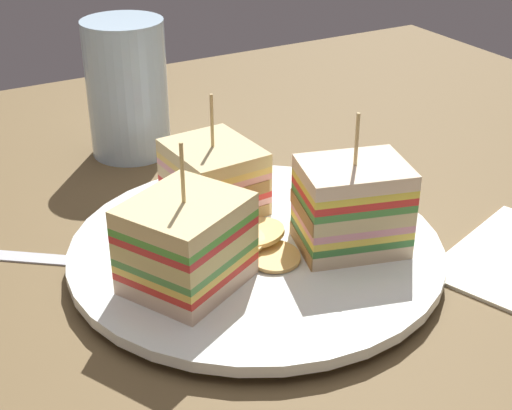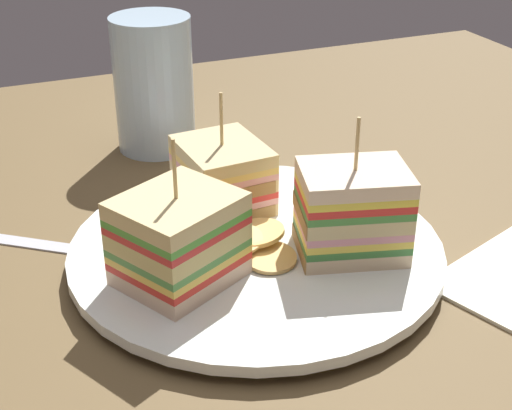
% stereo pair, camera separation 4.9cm
% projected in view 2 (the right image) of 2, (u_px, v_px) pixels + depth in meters
% --- Properties ---
extents(ground_plane, '(1.01, 0.89, 0.02)m').
position_uv_depth(ground_plane, '(256.00, 272.00, 0.52)').
color(ground_plane, brown).
extents(plate, '(0.25, 0.25, 0.01)m').
position_uv_depth(plate, '(256.00, 251.00, 0.51)').
color(plate, white).
rests_on(plate, ground_plane).
extents(sandwich_wedge_0, '(0.09, 0.09, 0.10)m').
position_uv_depth(sandwich_wedge_0, '(179.00, 239.00, 0.46)').
color(sandwich_wedge_0, beige).
rests_on(sandwich_wedge_0, plate).
extents(sandwich_wedge_1, '(0.08, 0.07, 0.10)m').
position_uv_depth(sandwich_wedge_1, '(352.00, 212.00, 0.49)').
color(sandwich_wedge_1, beige).
rests_on(sandwich_wedge_1, plate).
extents(sandwich_wedge_2, '(0.06, 0.07, 0.09)m').
position_uv_depth(sandwich_wedge_2, '(225.00, 175.00, 0.55)').
color(sandwich_wedge_2, '#DAB37F').
rests_on(sandwich_wedge_2, plate).
extents(chip_pile, '(0.06, 0.08, 0.01)m').
position_uv_depth(chip_pile, '(254.00, 242.00, 0.50)').
color(chip_pile, '#DDAF5E').
rests_on(chip_pile, plate).
extents(drinking_glass, '(0.07, 0.07, 0.12)m').
position_uv_depth(drinking_glass, '(154.00, 94.00, 0.67)').
color(drinking_glass, silver).
rests_on(drinking_glass, ground_plane).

